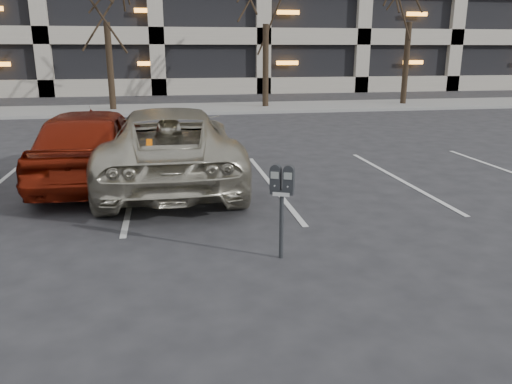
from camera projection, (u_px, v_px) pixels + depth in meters
The scene contains 6 objects.
ground at pixel (215, 226), 7.89m from camera, with size 140.00×140.00×0.00m, color #28282B.
sidewalk at pixel (181, 109), 23.01m from camera, with size 80.00×4.00×0.12m, color gray.
stall_lines at pixel (133, 191), 9.82m from camera, with size 16.90×5.20×0.00m.
parking_meter at pixel (282, 189), 6.43m from camera, with size 0.34×0.24×1.25m.
suv_silver at pixel (170, 146), 10.25m from camera, with size 2.64×5.70×1.59m.
car_red at pixel (92, 144), 10.31m from camera, with size 1.91×4.74×1.61m, color maroon.
Camera 1 is at (-0.68, -7.43, 2.69)m, focal length 35.00 mm.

